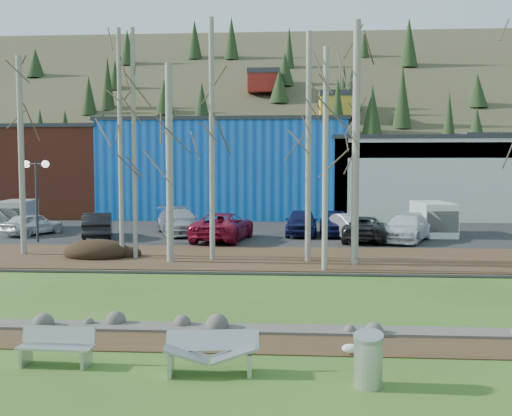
# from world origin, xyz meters

# --- Properties ---
(ground) EXTENTS (200.00, 200.00, 0.00)m
(ground) POSITION_xyz_m (0.00, 0.00, 0.00)
(ground) COLOR #2C571D
(ground) RESTS_ON ground
(dirt_strip) EXTENTS (80.00, 1.80, 0.03)m
(dirt_strip) POSITION_xyz_m (0.00, 2.10, 0.01)
(dirt_strip) COLOR #382616
(dirt_strip) RESTS_ON ground
(near_bank_rocks) EXTENTS (80.00, 0.80, 0.50)m
(near_bank_rocks) POSITION_xyz_m (0.00, 3.10, 0.00)
(near_bank_rocks) COLOR #47423D
(near_bank_rocks) RESTS_ON ground
(river) EXTENTS (80.00, 8.00, 0.90)m
(river) POSITION_xyz_m (0.00, 7.20, 0.00)
(river) COLOR #111932
(river) RESTS_ON ground
(far_bank_rocks) EXTENTS (80.00, 0.80, 0.46)m
(far_bank_rocks) POSITION_xyz_m (0.00, 11.30, 0.00)
(far_bank_rocks) COLOR #47423D
(far_bank_rocks) RESTS_ON ground
(far_bank) EXTENTS (80.00, 7.00, 0.15)m
(far_bank) POSITION_xyz_m (0.00, 14.50, 0.07)
(far_bank) COLOR #382616
(far_bank) RESTS_ON ground
(parking_lot) EXTENTS (80.00, 14.00, 0.14)m
(parking_lot) POSITION_xyz_m (0.00, 25.00, 0.07)
(parking_lot) COLOR black
(parking_lot) RESTS_ON ground
(building_brick) EXTENTS (16.32, 12.24, 7.80)m
(building_brick) POSITION_xyz_m (-24.00, 39.00, 3.91)
(building_brick) COLOR brown
(building_brick) RESTS_ON ground
(building_blue) EXTENTS (20.40, 12.24, 8.30)m
(building_blue) POSITION_xyz_m (-6.00, 39.00, 4.16)
(building_blue) COLOR blue
(building_blue) RESTS_ON ground
(building_white) EXTENTS (18.36, 12.24, 6.80)m
(building_white) POSITION_xyz_m (12.00, 38.98, 3.41)
(building_white) COLOR white
(building_white) RESTS_ON ground
(hillside) EXTENTS (160.00, 72.00, 35.00)m
(hillside) POSITION_xyz_m (0.00, 84.00, 17.50)
(hillside) COLOR #383522
(hillside) RESTS_ON ground
(bench_intact) EXTENTS (1.64, 0.55, 0.81)m
(bench_intact) POSITION_xyz_m (-5.20, 0.29, 0.41)
(bench_intact) COLOR #B4B7B9
(bench_intact) RESTS_ON ground
(bench_damaged) EXTENTS (1.96, 0.81, 0.85)m
(bench_damaged) POSITION_xyz_m (-1.83, 0.03, 0.43)
(bench_damaged) COLOR #B4B7B9
(bench_damaged) RESTS_ON ground
(litter_bin) EXTENTS (0.71, 0.71, 0.96)m
(litter_bin) POSITION_xyz_m (1.32, -0.50, 0.48)
(litter_bin) COLOR #B4B7B9
(litter_bin) RESTS_ON ground
(seagull) EXTENTS (0.43, 0.21, 0.32)m
(seagull) POSITION_xyz_m (1.16, 1.32, 0.18)
(seagull) COLOR gold
(seagull) RESTS_ON ground
(dirt_mound) EXTENTS (3.05, 2.15, 0.60)m
(dirt_mound) POSITION_xyz_m (-9.20, 14.10, 0.45)
(dirt_mound) COLOR black
(dirt_mound) RESTS_ON far_bank
(birch_0) EXTENTS (0.27, 0.27, 9.32)m
(birch_0) POSITION_xyz_m (-12.95, 14.71, 4.81)
(birch_0) COLOR #A29C94
(birch_0) RESTS_ON far_bank
(birch_1) EXTENTS (0.20, 0.20, 10.30)m
(birch_1) POSITION_xyz_m (-7.32, 13.92, 5.30)
(birch_1) COLOR #A29C94
(birch_1) RESTS_ON far_bank
(birch_2) EXTENTS (0.31, 0.31, 8.56)m
(birch_2) POSITION_xyz_m (-5.51, 13.02, 4.43)
(birch_2) COLOR #A29C94
(birch_2) RESTS_ON far_bank
(birch_3) EXTENTS (0.24, 0.24, 10.66)m
(birch_3) POSITION_xyz_m (-3.77, 13.77, 5.48)
(birch_3) COLOR #A29C94
(birch_3) RESTS_ON far_bank
(birch_4) EXTENTS (0.25, 0.25, 9.95)m
(birch_4) POSITION_xyz_m (0.49, 13.60, 5.12)
(birch_4) COLOR #A29C94
(birch_4) RESTS_ON far_bank
(birch_5) EXTENTS (0.21, 0.21, 8.25)m
(birch_5) POSITION_xyz_m (2.53, 14.07, 4.27)
(birch_5) COLOR #A29C94
(birch_5) RESTS_ON far_bank
(birch_6) EXTENTS (0.23, 0.23, 8.84)m
(birch_6) POSITION_xyz_m (1.11, 11.44, 4.57)
(birch_6) COLOR #A29C94
(birch_6) RESTS_ON far_bank
(birch_7) EXTENTS (0.31, 0.31, 10.21)m
(birch_7) POSITION_xyz_m (2.46, 12.89, 5.25)
(birch_7) COLOR #A29C94
(birch_7) RESTS_ON far_bank
(birch_11) EXTENTS (0.20, 0.20, 10.30)m
(birch_11) POSITION_xyz_m (-7.95, 13.92, 5.30)
(birch_11) COLOR #A29C94
(birch_11) RESTS_ON far_bank
(street_lamp) EXTENTS (1.66, 0.79, 4.51)m
(street_lamp) POSITION_xyz_m (-14.32, 19.16, 3.69)
(street_lamp) COLOR #262628
(street_lamp) RESTS_ON parking_lot
(car_0) EXTENTS (2.96, 4.29, 1.36)m
(car_0) POSITION_xyz_m (-16.11, 22.38, 0.82)
(car_0) COLOR silver
(car_0) RESTS_ON parking_lot
(car_1) EXTENTS (2.82, 4.77, 1.49)m
(car_1) POSITION_xyz_m (-11.65, 21.28, 0.88)
(car_1) COLOR black
(car_1) RESTS_ON parking_lot
(car_2) EXTENTS (3.38, 5.97, 1.57)m
(car_2) POSITION_xyz_m (-4.13, 20.50, 0.93)
(car_2) COLOR maroon
(car_2) RESTS_ON parking_lot
(car_3) EXTENTS (4.06, 5.99, 1.61)m
(car_3) POSITION_xyz_m (-7.26, 23.34, 0.95)
(car_3) COLOR #A7A8B0
(car_3) RESTS_ON parking_lot
(car_4) EXTENTS (2.01, 4.71, 1.59)m
(car_4) POSITION_xyz_m (2.39, 23.30, 0.93)
(car_4) COLOR #151947
(car_4) RESTS_ON parking_lot
(car_5) EXTENTS (2.90, 4.68, 1.46)m
(car_5) POSITION_xyz_m (2.91, 22.07, 0.87)
(car_5) COLOR #BBBCBE
(car_5) RESTS_ON parking_lot
(car_6) EXTENTS (2.95, 5.26, 1.39)m
(car_6) POSITION_xyz_m (3.81, 20.81, 0.83)
(car_6) COLOR black
(car_6) RESTS_ON parking_lot
(car_7) EXTENTS (4.06, 5.56, 1.50)m
(car_7) POSITION_xyz_m (6.16, 20.84, 0.89)
(car_7) COLOR white
(car_7) RESTS_ON parking_lot
(car_8) EXTENTS (2.01, 4.71, 1.59)m
(car_8) POSITION_xyz_m (0.33, 23.30, 0.93)
(car_8) COLOR #151947
(car_8) RESTS_ON parking_lot
(van_white) EXTENTS (1.94, 4.58, 2.00)m
(van_white) POSITION_xyz_m (8.41, 23.95, 1.14)
(van_white) COLOR white
(van_white) RESTS_ON parking_lot
(van_grey) EXTENTS (2.69, 4.69, 1.93)m
(van_grey) POSITION_xyz_m (-18.57, 25.19, 1.11)
(van_grey) COLOR #B3B6B7
(van_grey) RESTS_ON parking_lot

